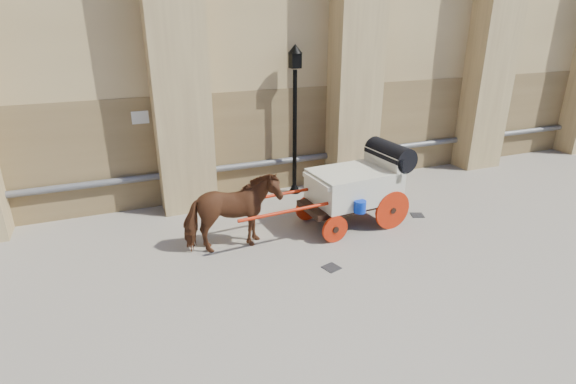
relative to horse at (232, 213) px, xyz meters
name	(u,v)px	position (x,y,z in m)	size (l,w,h in m)	color
ground	(268,262)	(0.52, -0.83, -0.88)	(90.00, 90.00, 0.00)	slate
horse	(232,213)	(0.00, 0.00, 0.00)	(2.09, 0.95, 1.76)	#5B2D18
carriage	(359,183)	(3.30, 0.20, 0.19)	(4.62, 1.71, 1.99)	black
street_lamp	(295,117)	(2.62, 2.71, 1.37)	(0.40, 0.40, 4.22)	black
drain_grate_near	(331,268)	(1.68, -1.56, -0.88)	(0.32, 0.32, 0.01)	black
drain_grate_far	(417,215)	(4.99, -0.04, -0.88)	(0.32, 0.32, 0.01)	black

